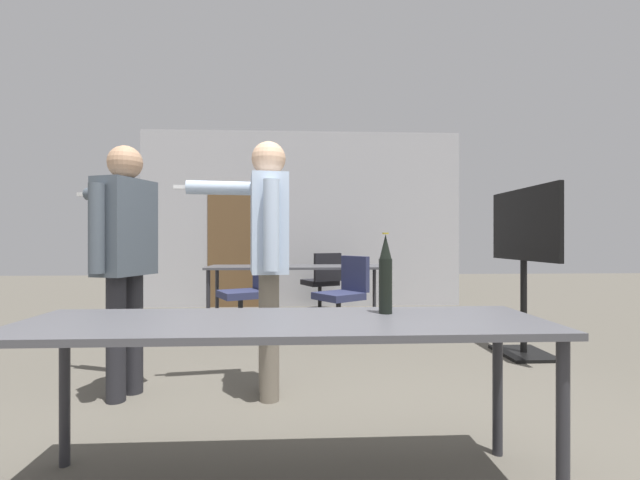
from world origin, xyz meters
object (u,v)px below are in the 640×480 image
(office_chair_far_left, at_px, (343,298))
(office_chair_near_pushed, at_px, (322,285))
(person_left_plaid, at_px, (123,244))
(tv_screen, at_px, (524,250))
(beer_bottle, at_px, (385,275))
(office_chair_far_right, at_px, (247,296))
(person_near_casual, at_px, (266,241))

(office_chair_far_left, bearing_deg, office_chair_near_pushed, -28.75)
(person_left_plaid, bearing_deg, tv_screen, -55.68)
(person_left_plaid, height_order, office_chair_far_left, person_left_plaid)
(office_chair_far_left, height_order, beer_bottle, beer_bottle)
(office_chair_near_pushed, distance_m, beer_bottle, 4.55)
(tv_screen, xyz_separation_m, beer_bottle, (-1.74, -1.97, -0.07))
(office_chair_far_right, xyz_separation_m, beer_bottle, (1.03, -3.10, 0.50))
(person_left_plaid, bearing_deg, beer_bottle, -103.60)
(office_chair_far_right, bearing_deg, beer_bottle, 172.14)
(tv_screen, height_order, office_chair_far_left, tv_screen)
(tv_screen, relative_size, office_chair_far_left, 1.76)
(office_chair_far_right, xyz_separation_m, office_chair_far_left, (1.14, -0.11, -0.01))
(person_left_plaid, relative_size, office_chair_far_left, 1.94)
(person_near_casual, xyz_separation_m, beer_bottle, (0.64, -1.02, -0.16))
(beer_bottle, bearing_deg, tv_screen, 48.57)
(person_near_casual, bearing_deg, office_chair_near_pushed, -17.17)
(person_left_plaid, distance_m, person_near_casual, 1.00)
(office_chair_near_pushed, height_order, beer_bottle, beer_bottle)
(office_chair_far_right, bearing_deg, office_chair_near_pushed, -60.70)
(office_chair_far_right, height_order, beer_bottle, beer_bottle)
(person_near_casual, relative_size, beer_bottle, 4.68)
(tv_screen, height_order, office_chair_far_right, tv_screen)
(tv_screen, bearing_deg, office_chair_near_pushed, -144.84)
(person_near_casual, xyz_separation_m, office_chair_far_left, (0.75, 1.97, -0.67))
(office_chair_far_right, bearing_deg, person_near_casual, 164.42)
(person_left_plaid, distance_m, office_chair_near_pushed, 3.86)
(tv_screen, distance_m, office_chair_far_right, 3.04)
(person_near_casual, relative_size, office_chair_near_pushed, 1.99)
(tv_screen, xyz_separation_m, office_chair_far_left, (-1.62, 1.02, -0.58))
(person_left_plaid, xyz_separation_m, beer_bottle, (1.64, -1.06, -0.14))
(tv_screen, bearing_deg, office_chair_far_right, -112.16)
(person_left_plaid, height_order, beer_bottle, person_left_plaid)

